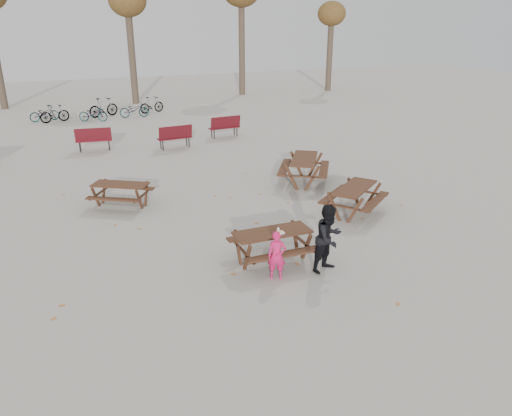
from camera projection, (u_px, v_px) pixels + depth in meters
name	position (u px, v px, depth m)	size (l,w,h in m)	color
ground	(272.00, 261.00, 11.87)	(80.00, 80.00, 0.00)	gray
main_picnic_table	(272.00, 239.00, 11.66)	(1.80, 1.45, 0.78)	#371C14
food_tray	(280.00, 233.00, 11.46)	(0.18, 0.11, 0.04)	white
bread_roll	(280.00, 231.00, 11.44)	(0.14, 0.06, 0.05)	tan
soda_bottle	(278.00, 231.00, 11.41)	(0.07, 0.07, 0.17)	silver
child	(277.00, 256.00, 10.91)	(0.40, 0.26, 1.11)	#DF1B5D
adult	(329.00, 238.00, 11.19)	(0.77, 0.60, 1.59)	black
picnic_table_east	(354.00, 200.00, 14.65)	(1.88, 1.51, 0.81)	#371C14
picnic_table_north	(121.00, 195.00, 15.19)	(1.66, 1.34, 0.72)	#371C14
picnic_table_far	(304.00, 170.00, 17.33)	(2.06, 1.66, 0.89)	#371C14
park_bench_row	(123.00, 138.00, 21.54)	(12.29, 1.90, 1.03)	maroon
bicycle_row	(99.00, 110.00, 28.30)	(7.67, 2.42, 1.08)	black
tree_row	(124.00, 4.00, 31.66)	(32.17, 3.52, 8.26)	#382B21
fallen_leaves	(252.00, 221.00, 14.20)	(11.00, 11.00, 0.01)	#BA692C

